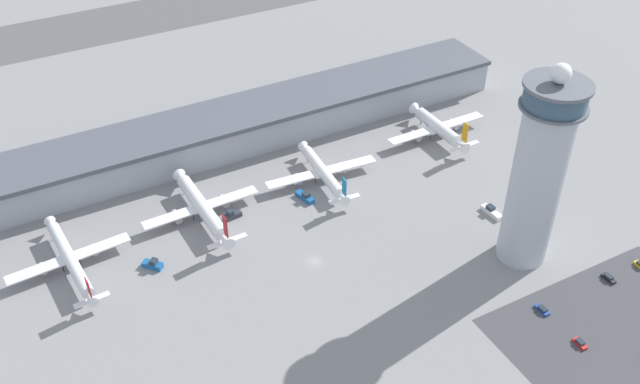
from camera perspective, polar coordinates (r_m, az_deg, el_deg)
name	(u,v)px	position (r m, az deg, el deg)	size (l,w,h in m)	color
ground_plane	(315,261)	(213.30, -0.43, -5.57)	(1000.00, 1000.00, 0.00)	gray
terminal_building	(224,131)	(260.50, -7.71, 4.85)	(222.60, 25.00, 13.67)	#A3A8B2
runway_strip	(126,21)	(374.04, -15.24, 13.10)	(333.90, 44.00, 0.01)	#515154
control_tower	(539,172)	(205.68, 17.09, 1.55)	(18.00, 18.00, 63.45)	#ADB2BC
parking_lot_surface	(613,327)	(210.35, 22.37, -9.95)	(64.00, 40.00, 0.01)	#424247
airplane_gate_alpha	(70,259)	(220.59, -19.38, -5.07)	(36.64, 41.99, 11.57)	silver
airplane_gate_bravo	(202,207)	(229.51, -9.42, -1.21)	(38.80, 41.22, 13.74)	white
airplane_gate_charlie	(323,172)	(242.22, 0.22, 1.62)	(40.20, 36.05, 12.09)	white
airplane_gate_delta	(438,128)	(268.77, 9.42, 5.11)	(41.14, 32.42, 14.08)	white
service_truck_catering	(153,265)	(216.36, -13.23, -5.67)	(5.90, 6.09, 3.13)	black
service_truck_fuel	(491,212)	(236.34, 13.56, -1.53)	(2.82, 8.28, 2.79)	black
service_truck_baggage	(232,215)	(229.91, -7.06, -1.85)	(6.28, 2.91, 3.00)	black
service_truck_water	(305,197)	(235.83, -1.22, -0.39)	(3.99, 8.01, 2.97)	black
car_green_van	(542,310)	(207.82, 17.34, -8.97)	(1.85, 4.72, 1.36)	black
car_yellow_taxi	(580,343)	(202.38, 20.08, -11.29)	(1.83, 4.26, 1.39)	black
car_silver_sedan	(609,278)	(223.47, 22.09, -6.40)	(1.78, 4.54, 1.50)	black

